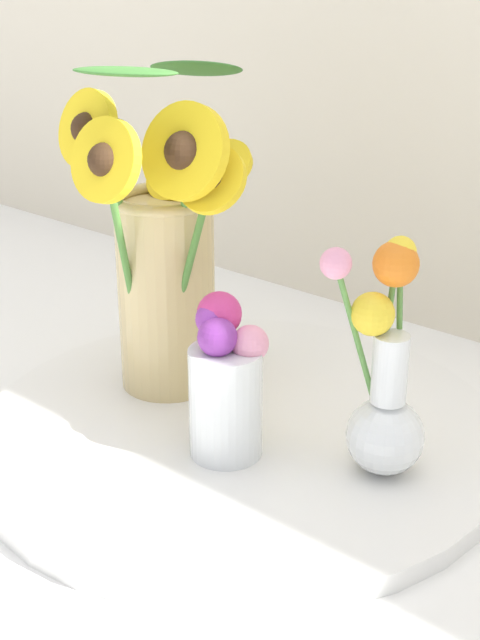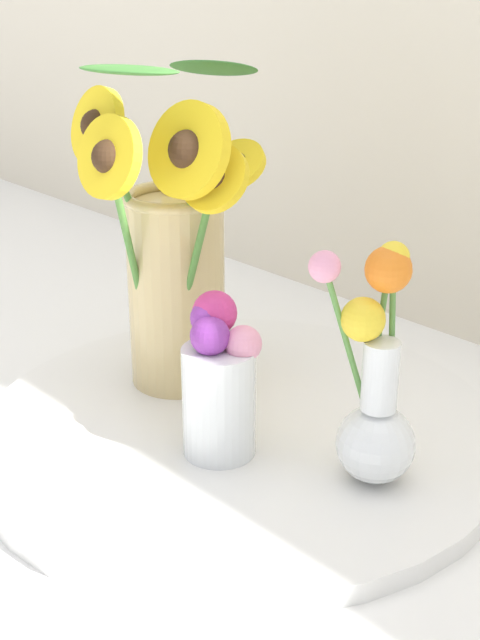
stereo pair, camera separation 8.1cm
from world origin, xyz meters
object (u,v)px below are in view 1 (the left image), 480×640
serving_tray (240,430)px  mason_jar_sunflowers (165,262)px  vase_small_center (225,382)px  vase_bulb_right (384,386)px

serving_tray → mason_jar_sunflowers: (-0.11, 0.01, 0.14)m
serving_tray → mason_jar_sunflowers: bearing=173.6°
vase_small_center → vase_bulb_right: 0.14m
vase_bulb_right → mason_jar_sunflowers: bearing=-179.1°
serving_tray → vase_small_center: size_ratio=3.41×
serving_tray → mason_jar_sunflowers: mason_jar_sunflowers is taller
mason_jar_sunflowers → vase_small_center: (0.13, -0.06, -0.07)m
mason_jar_sunflowers → serving_tray: bearing=-6.4°
vase_bulb_right → vase_small_center: bearing=-151.7°
mason_jar_sunflowers → vase_small_center: 0.16m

